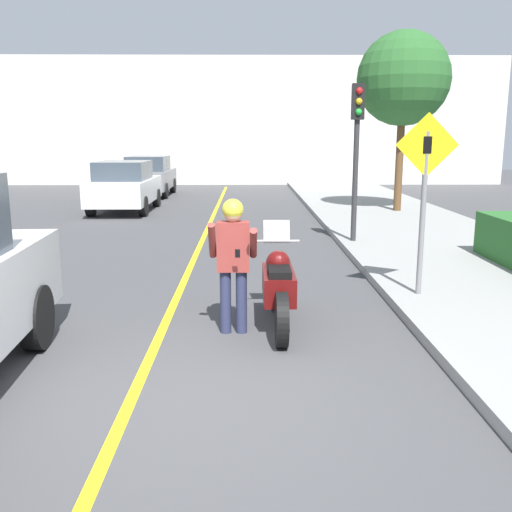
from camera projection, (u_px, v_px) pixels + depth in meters
ground_plane at (194, 402)px, 5.34m from camera, size 80.00×80.00×0.00m
sidewalk_curb at (510, 285)px, 9.31m from camera, size 4.40×44.00×0.14m
road_center_line at (192, 264)px, 11.21m from camera, size 0.12×36.00×0.01m
building_backdrop at (238, 122)px, 30.13m from camera, size 28.00×1.20×6.57m
motorcycle at (278, 288)px, 7.43m from camera, size 0.62×2.19×1.32m
person_biker at (233, 252)px, 7.04m from camera, size 0.59×0.47×1.71m
crossing_sign at (424, 187)px, 8.22m from camera, size 0.91×0.08×2.64m
traffic_light at (357, 133)px, 12.48m from camera, size 0.26×0.30×3.44m
street_tree at (403, 79)px, 17.56m from camera, size 2.87×2.87×5.52m
parked_car_white at (125, 186)px, 19.06m from camera, size 1.88×4.20×1.68m
parked_car_grey at (149, 176)px, 24.33m from camera, size 1.88×4.20×1.68m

